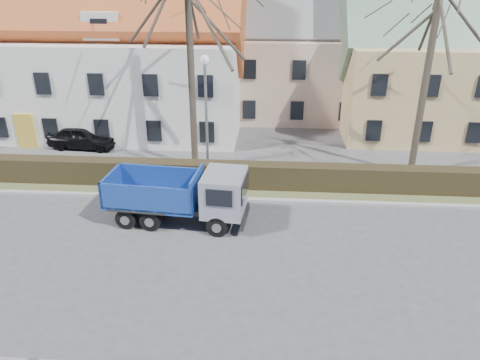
# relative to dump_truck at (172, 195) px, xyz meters

# --- Properties ---
(ground) EXTENTS (120.00, 120.00, 0.00)m
(ground) POSITION_rel_dump_truck_xyz_m (2.01, -2.40, -1.29)
(ground) COLOR #47474A
(curb_far) EXTENTS (80.00, 0.30, 0.12)m
(curb_far) POSITION_rel_dump_truck_xyz_m (2.01, 2.20, -1.23)
(curb_far) COLOR #979692
(curb_far) RESTS_ON ground
(grass_strip) EXTENTS (80.00, 3.00, 0.10)m
(grass_strip) POSITION_rel_dump_truck_xyz_m (2.01, 3.80, -1.24)
(grass_strip) COLOR #4D532F
(grass_strip) RESTS_ON ground
(hedge) EXTENTS (60.00, 0.90, 1.30)m
(hedge) POSITION_rel_dump_truck_xyz_m (2.01, 3.60, -0.64)
(hedge) COLOR black
(hedge) RESTS_ON ground
(building_white) EXTENTS (26.80, 10.80, 9.50)m
(building_white) POSITION_rel_dump_truck_xyz_m (-10.99, 13.60, 3.46)
(building_white) COLOR silver
(building_white) RESTS_ON ground
(building_pink) EXTENTS (10.80, 8.80, 8.00)m
(building_pink) POSITION_rel_dump_truck_xyz_m (6.01, 17.60, 2.71)
(building_pink) COLOR #CEA991
(building_pink) RESTS_ON ground
(building_yellow) EXTENTS (18.80, 10.80, 8.50)m
(building_yellow) POSITION_rel_dump_truck_xyz_m (18.01, 14.60, 2.96)
(building_yellow) COLOR tan
(building_yellow) RESTS_ON ground
(tree_1) EXTENTS (9.20, 9.20, 12.65)m
(tree_1) POSITION_rel_dump_truck_xyz_m (0.01, 6.10, 5.04)
(tree_1) COLOR #383027
(tree_1) RESTS_ON ground
(tree_2) EXTENTS (8.00, 8.00, 11.00)m
(tree_2) POSITION_rel_dump_truck_xyz_m (12.01, 6.10, 4.21)
(tree_2) COLOR #383027
(tree_2) RESTS_ON ground
(dump_truck) EXTENTS (6.62, 2.96, 2.57)m
(dump_truck) POSITION_rel_dump_truck_xyz_m (0.00, 0.00, 0.00)
(dump_truck) COLOR navy
(dump_truck) RESTS_ON ground
(streetlight) EXTENTS (0.52, 0.52, 6.65)m
(streetlight) POSITION_rel_dump_truck_xyz_m (0.96, 4.60, 2.04)
(streetlight) COLOR gray
(streetlight) RESTS_ON ground
(cart_frame) EXTENTS (0.78, 0.53, 0.66)m
(cart_frame) POSITION_rel_dump_truck_xyz_m (-2.87, 2.40, -0.96)
(cart_frame) COLOR silver
(cart_frame) RESTS_ON ground
(parked_car_a) EXTENTS (4.40, 2.03, 1.46)m
(parked_car_a) POSITION_rel_dump_truck_xyz_m (-7.50, 8.77, -0.56)
(parked_car_a) COLOR black
(parked_car_a) RESTS_ON ground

